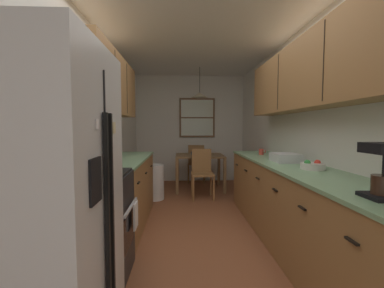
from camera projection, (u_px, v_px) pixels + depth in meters
ground_plane at (197, 218)px, 3.63m from camera, size 12.00×12.00×0.00m
wall_left at (99, 130)px, 3.49m from camera, size 0.10×9.00×2.55m
wall_right at (291, 130)px, 3.60m from camera, size 0.10×9.00×2.55m
wall_back at (190, 129)px, 6.19m from camera, size 4.40×0.10×2.55m
ceiling_slab at (197, 34)px, 3.46m from camera, size 4.40×9.00×0.08m
refrigerator at (45, 206)px, 1.38m from camera, size 0.69×0.80×1.75m
stove_range at (90, 226)px, 2.14m from camera, size 0.66×0.64×1.10m
microwave_over_range at (73, 91)px, 2.07m from camera, size 0.39×0.61×0.31m
counter_left at (123, 192)px, 3.37m from camera, size 0.64×1.82×0.90m
upper_cabinets_left at (109, 85)px, 3.22m from camera, size 0.33×1.90×0.75m
counter_right at (293, 206)px, 2.76m from camera, size 0.64×3.35×0.90m
upper_cabinets_right at (312, 74)px, 2.62m from camera, size 0.33×3.03×0.73m
dining_table at (200, 160)px, 5.32m from camera, size 0.99×0.84×0.73m
dining_chair_near at (202, 171)px, 4.70m from camera, size 0.41×0.41×0.90m
dining_chair_far at (196, 162)px, 5.95m from camera, size 0.44×0.44×0.90m
pendant_light at (200, 95)px, 5.23m from camera, size 0.33×0.33×0.62m
back_window at (197, 118)px, 6.10m from camera, size 0.85×0.05×0.94m
trash_bin at (155, 182)px, 4.58m from camera, size 0.33×0.33×0.63m
storage_canister at (109, 157)px, 2.73m from camera, size 0.11×0.11×0.18m
dish_towel at (136, 215)px, 2.32m from camera, size 0.02×0.16×0.24m
mug_by_coffeemaker at (261, 152)px, 3.76m from camera, size 0.11×0.07×0.09m
fruit_bowl at (313, 166)px, 2.45m from camera, size 0.23×0.23×0.09m
dish_rack at (285, 158)px, 2.98m from camera, size 0.28×0.34×0.10m
table_serving_bowl at (196, 153)px, 5.34m from camera, size 0.20×0.20×0.06m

